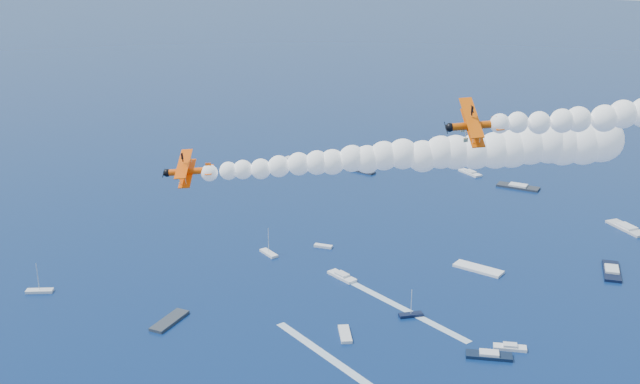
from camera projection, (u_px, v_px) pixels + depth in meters
The scene contains 5 objects.
biplane_lead at pixel (475, 125), 95.77m from camera, with size 7.13×8.00×4.82m, color #DA4E04, non-canonical shape.
biplane_trail at pixel (189, 171), 112.84m from camera, with size 7.33×8.23×4.96m, color #FF5105, non-canonical shape.
smoke_trail_trail at pixel (404, 156), 111.94m from camera, with size 55.07×36.66×11.32m, color white, non-canonical shape.
spectator_boats at pixel (498, 269), 201.39m from camera, with size 211.41×173.34×0.70m.
boat_wakes at pixel (371, 333), 169.62m from camera, with size 40.35×42.64×0.04m.
Camera 1 is at (50.30, -60.60, 84.58)m, focal length 43.04 mm.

